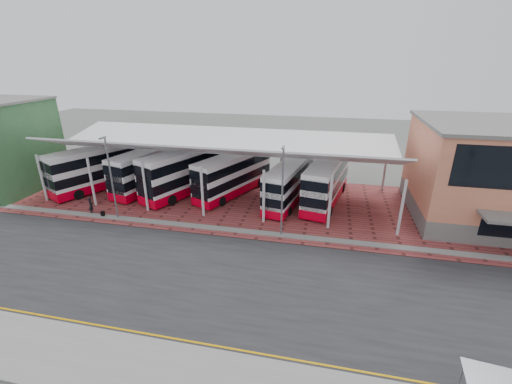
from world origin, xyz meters
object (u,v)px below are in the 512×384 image
bus_0 (102,167)px  pedestrian (91,206)px  bus_1 (151,168)px  bus_4 (289,183)px  bus_2 (188,171)px  bus_5 (327,181)px  bus_3 (233,174)px

bus_0 → pedestrian: size_ratio=6.96×
bus_0 → bus_1: bus_0 is taller
bus_4 → bus_1: bearing=-172.0°
bus_2 → bus_5: bus_2 is taller
bus_0 → bus_3: bus_0 is taller
bus_0 → bus_2: (10.39, 0.80, 0.03)m
bus_0 → pedestrian: bearing=-38.1°
bus_1 → bus_2: bus_2 is taller
bus_1 → bus_5: bus_1 is taller
bus_1 → bus_4: bus_1 is taller
bus_5 → pedestrian: bus_5 is taller
bus_5 → pedestrian: (-22.61, -8.12, -1.45)m
bus_4 → pedestrian: size_ratio=6.17×
bus_0 → bus_5: size_ratio=1.03×
bus_2 → bus_0: bearing=-152.3°
bus_5 → bus_2: bearing=-167.2°
bus_5 → pedestrian: 24.06m
bus_2 → bus_3: bearing=29.3°
bus_0 → bus_4: 22.01m
bus_1 → bus_3: bus_1 is taller
bus_0 → pedestrian: 7.80m
bus_3 → pedestrian: bus_3 is taller
bus_0 → bus_3: 15.64m
bus_1 → bus_3: bearing=13.3°
bus_3 → bus_4: size_ratio=1.05×
bus_3 → bus_5: (10.29, -0.13, 0.05)m
bus_0 → bus_2: 10.42m
bus_0 → bus_2: bearing=31.1°
bus_5 → bus_4: bearing=-154.9°
bus_2 → bus_4: bus_2 is taller
bus_0 → bus_1: bearing=38.6°
bus_2 → bus_4: 11.64m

